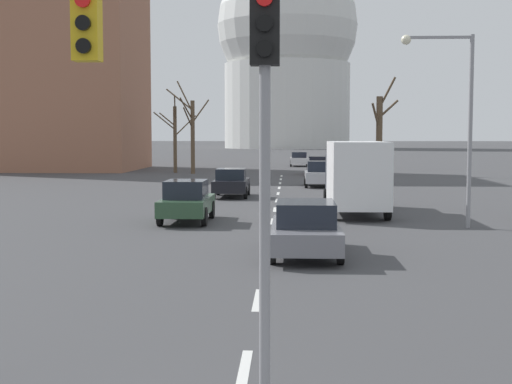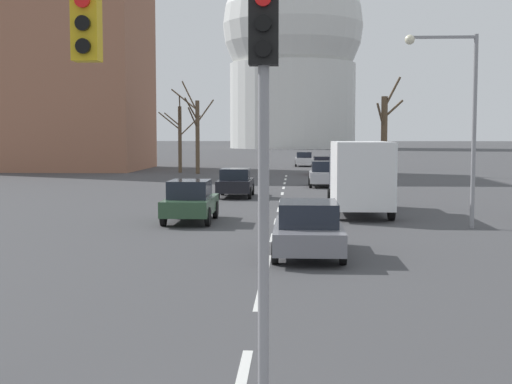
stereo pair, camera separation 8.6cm
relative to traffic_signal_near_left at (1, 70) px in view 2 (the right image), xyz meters
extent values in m
cube|color=silver|center=(3.24, 0.55, -4.29)|extent=(0.16, 2.00, 0.01)
cube|color=silver|center=(3.24, 5.05, -4.29)|extent=(0.16, 2.00, 0.01)
cube|color=silver|center=(3.24, 9.55, -4.29)|extent=(0.16, 2.00, 0.01)
cube|color=silver|center=(3.24, 14.05, -4.29)|extent=(0.16, 2.00, 0.01)
cube|color=silver|center=(3.24, 18.55, -4.29)|extent=(0.16, 2.00, 0.01)
cube|color=silver|center=(3.24, 23.05, -4.29)|extent=(0.16, 2.00, 0.01)
cube|color=silver|center=(3.24, 27.55, -4.29)|extent=(0.16, 2.00, 0.01)
cube|color=silver|center=(3.24, 32.05, -4.29)|extent=(0.16, 2.00, 0.01)
cube|color=silver|center=(3.24, 36.55, -4.29)|extent=(0.16, 2.00, 0.01)
cube|color=silver|center=(3.24, 41.05, -4.29)|extent=(0.16, 2.00, 0.01)
cube|color=silver|center=(3.24, 45.55, -4.29)|extent=(0.16, 2.00, 0.01)
cube|color=silver|center=(3.24, 50.05, -4.29)|extent=(0.16, 2.00, 0.01)
cube|color=gold|center=(1.18, 0.01, 0.59)|extent=(0.36, 0.28, 0.96)
cylinder|color=red|center=(1.18, -0.16, 0.88)|extent=(0.20, 0.06, 0.20)
cylinder|color=black|center=(1.18, -0.16, 0.59)|extent=(0.20, 0.06, 0.20)
cylinder|color=black|center=(1.18, -0.16, 0.29)|extent=(0.20, 0.06, 0.20)
cylinder|color=gray|center=(3.58, -0.72, -1.63)|extent=(0.14, 0.14, 5.32)
cube|color=black|center=(3.58, -0.72, 0.45)|extent=(0.36, 0.28, 0.96)
cylinder|color=black|center=(3.58, -0.89, 0.45)|extent=(0.20, 0.06, 0.20)
cylinder|color=black|center=(3.58, -0.89, 0.15)|extent=(0.20, 0.06, 0.20)
cylinder|color=gray|center=(10.49, 16.96, -0.77)|extent=(0.16, 0.16, 7.05)
cube|color=gray|center=(9.30, 16.96, 2.66)|extent=(2.38, 0.10, 0.10)
sphere|color=#F2EAC6|center=(8.11, 16.96, 2.58)|extent=(0.36, 0.36, 0.36)
cube|color=silver|center=(4.95, 68.76, -3.67)|extent=(1.88, 4.27, 0.64)
cube|color=#1E232D|center=(4.95, 68.55, -3.03)|extent=(1.60, 2.05, 0.62)
cylinder|color=black|center=(4.06, 70.08, -3.99)|extent=(0.18, 0.61, 0.61)
cylinder|color=black|center=(5.84, 70.08, -3.99)|extent=(0.18, 0.61, 0.61)
cylinder|color=black|center=(4.06, 67.44, -3.99)|extent=(0.18, 0.61, 0.61)
cylinder|color=black|center=(5.84, 67.44, -3.99)|extent=(0.18, 0.61, 0.61)
cube|color=#2D4C33|center=(-0.13, 18.19, -3.63)|extent=(1.78, 4.15, 0.61)
cube|color=#1E232D|center=(-0.13, 17.99, -2.98)|extent=(1.52, 1.99, 0.69)
cylinder|color=black|center=(-0.97, 19.48, -3.93)|extent=(0.18, 0.72, 0.72)
cylinder|color=black|center=(0.71, 19.48, -3.93)|extent=(0.18, 0.72, 0.72)
cylinder|color=black|center=(-0.97, 16.91, -3.93)|extent=(0.18, 0.72, 0.72)
cylinder|color=black|center=(0.71, 16.91, -3.93)|extent=(0.18, 0.72, 0.72)
cube|color=maroon|center=(6.30, 52.29, -3.65)|extent=(1.66, 4.38, 0.63)
cube|color=#1E232D|center=(6.30, 52.07, -3.02)|extent=(1.41, 2.10, 0.63)
cylinder|color=black|center=(5.52, 53.65, -3.97)|extent=(0.18, 0.65, 0.65)
cylinder|color=black|center=(7.09, 53.65, -3.97)|extent=(0.18, 0.65, 0.65)
cylinder|color=black|center=(5.52, 50.93, -3.97)|extent=(0.18, 0.65, 0.65)
cylinder|color=black|center=(7.09, 50.93, -3.97)|extent=(0.18, 0.65, 0.65)
cube|color=black|center=(0.69, 29.62, -3.64)|extent=(1.82, 4.03, 0.64)
cube|color=#1E232D|center=(0.69, 29.42, -3.02)|extent=(1.55, 1.94, 0.61)
cylinder|color=black|center=(-0.17, 30.87, -3.96)|extent=(0.18, 0.66, 0.66)
cylinder|color=black|center=(1.55, 30.87, -3.96)|extent=(0.18, 0.66, 0.66)
cylinder|color=black|center=(-0.17, 28.37, -3.96)|extent=(0.18, 0.66, 0.66)
cylinder|color=black|center=(1.55, 28.37, -3.96)|extent=(0.18, 0.66, 0.66)
cube|color=slate|center=(4.35, 10.62, -3.69)|extent=(1.90, 4.55, 0.59)
cube|color=#1E232D|center=(4.35, 10.39, -3.07)|extent=(1.61, 2.18, 0.66)
cylinder|color=black|center=(3.45, 12.03, -3.99)|extent=(0.18, 0.61, 0.61)
cylinder|color=black|center=(5.24, 12.03, -3.99)|extent=(0.18, 0.61, 0.61)
cylinder|color=black|center=(3.45, 9.21, -3.99)|extent=(0.18, 0.61, 0.61)
cylinder|color=black|center=(5.24, 9.21, -3.99)|extent=(0.18, 0.61, 0.61)
cube|color=#B7B7BC|center=(5.87, 37.84, -3.63)|extent=(1.88, 4.12, 0.71)
cube|color=#1E232D|center=(5.87, 37.64, -2.93)|extent=(1.60, 1.98, 0.69)
cylinder|color=black|center=(4.98, 39.12, -3.98)|extent=(0.18, 0.62, 0.62)
cylinder|color=black|center=(6.76, 39.12, -3.98)|extent=(0.18, 0.62, 0.62)
cylinder|color=black|center=(4.98, 36.56, -3.98)|extent=(0.18, 0.62, 0.62)
cylinder|color=black|center=(6.76, 36.56, -3.98)|extent=(0.18, 0.62, 0.62)
cube|color=#333842|center=(6.74, 24.22, -2.80)|extent=(2.20, 2.00, 2.10)
cube|color=white|center=(6.74, 20.62, -2.50)|extent=(2.30, 5.20, 2.70)
cylinder|color=black|center=(5.64, 24.22, -3.85)|extent=(0.24, 0.88, 0.88)
cylinder|color=black|center=(7.84, 24.22, -3.85)|extent=(0.24, 0.88, 0.88)
cylinder|color=black|center=(5.64, 19.19, -3.85)|extent=(0.24, 0.88, 0.88)
cylinder|color=black|center=(7.84, 19.19, -3.85)|extent=(0.24, 0.88, 0.88)
cylinder|color=brown|center=(-4.64, 53.19, -1.07)|extent=(0.36, 0.36, 6.45)
cylinder|color=brown|center=(-5.90, 53.70, 2.28)|extent=(2.52, 1.30, 1.98)
cylinder|color=brown|center=(-5.36, 53.50, 2.50)|extent=(1.54, 0.76, 2.84)
cylinder|color=brown|center=(-4.93, 52.23, 0.65)|extent=(0.57, 2.03, 1.73)
cylinder|color=brown|center=(-3.96, 53.63, 1.27)|extent=(1.43, 1.05, 2.08)
cylinder|color=brown|center=(-5.10, 52.29, 1.44)|extent=(0.86, 1.95, 1.82)
cylinder|color=brown|center=(-6.50, 54.98, -1.29)|extent=(0.32, 0.32, 6.01)
cylinder|color=brown|center=(-7.24, 55.14, 0.56)|extent=(1.54, 0.47, 1.26)
cylinder|color=brown|center=(-5.61, 55.77, 0.04)|extent=(1.67, 1.82, 1.88)
cylinder|color=brown|center=(-7.44, 54.75, 0.40)|extent=(1.93, 0.63, 1.65)
cylinder|color=brown|center=(-6.63, 55.83, 0.80)|extent=(0.31, 1.79, 1.70)
cylinder|color=brown|center=(-6.34, 54.00, 1.53)|extent=(0.39, 2.05, 2.18)
cylinder|color=brown|center=(11.59, 52.19, -0.94)|extent=(0.54, 0.54, 6.71)
cylinder|color=brown|center=(12.19, 51.86, 2.74)|extent=(1.37, 0.88, 2.63)
cylinder|color=brown|center=(12.36, 52.17, 1.36)|extent=(1.67, 0.24, 1.58)
cylinder|color=brown|center=(11.21, 51.64, 0.73)|extent=(0.91, 1.29, 2.23)
cylinder|color=silver|center=(3.24, 178.46, 6.63)|extent=(32.77, 32.77, 21.85)
sphere|color=silver|center=(3.24, 178.46, 27.57)|extent=(36.41, 36.41, 36.41)
cube|color=#9E664C|center=(-20.08, 60.47, 9.33)|extent=(18.00, 14.00, 27.25)
camera|label=1|loc=(3.88, -9.49, -0.88)|focal=50.00mm
camera|label=2|loc=(3.97, -9.49, -0.88)|focal=50.00mm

